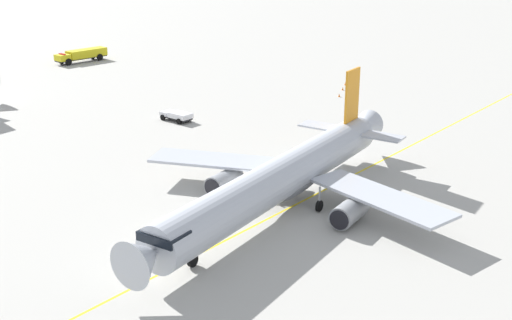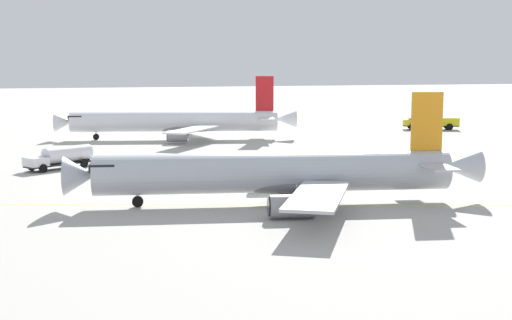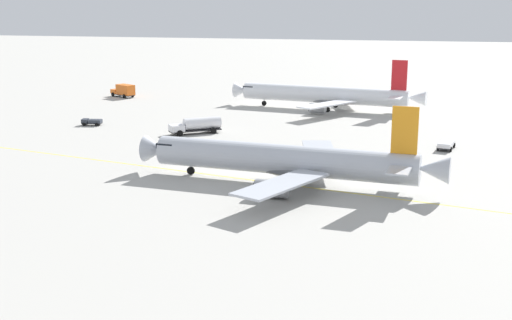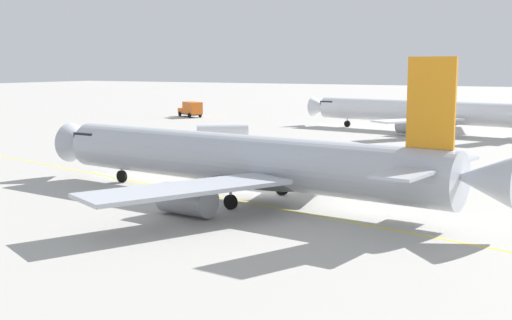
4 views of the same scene
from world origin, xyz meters
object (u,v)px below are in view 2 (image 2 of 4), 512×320
(pushback_tug_truck, at_px, (379,156))
(airliner_main, at_px, (279,174))
(airliner_secondary, at_px, (178,122))
(fuel_tanker_truck, at_px, (61,157))
(fire_tender_truck, at_px, (432,122))

(pushback_tug_truck, bearing_deg, airliner_main, 152.70)
(airliner_main, relative_size, pushback_tug_truck, 8.09)
(airliner_secondary, xyz_separation_m, fuel_tanker_truck, (-31.56, 19.34, -1.48))
(fire_tender_truck, height_order, fuel_tanker_truck, fuel_tanker_truck)
(airliner_main, xyz_separation_m, airliner_secondary, (61.04, 2.18, 0.07))
(airliner_main, distance_m, fire_tender_truck, 83.84)
(airliner_main, height_order, airliner_secondary, airliner_secondary)
(pushback_tug_truck, xyz_separation_m, fuel_tanker_truck, (3.74, 42.87, 0.77))
(pushback_tug_truck, height_order, fire_tender_truck, fire_tender_truck)
(fire_tender_truck, xyz_separation_m, fuel_tanker_truck, (-37.70, 71.65, 0.03))
(airliner_main, bearing_deg, airliner_secondary, -81.14)
(airliner_main, distance_m, pushback_tug_truck, 33.51)
(fuel_tanker_truck, bearing_deg, pushback_tug_truck, 139.85)
(airliner_secondary, xyz_separation_m, fire_tender_truck, (6.14, -52.32, -1.51))
(fire_tender_truck, relative_size, fuel_tanker_truck, 1.25)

